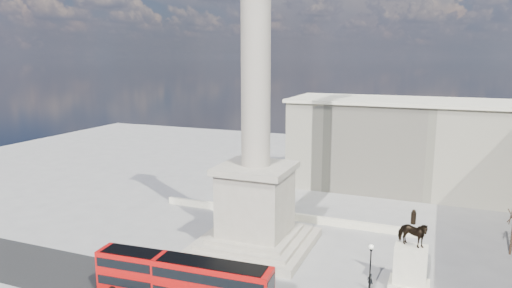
{
  "coord_description": "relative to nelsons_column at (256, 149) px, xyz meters",
  "views": [
    {
      "loc": [
        20.82,
        -46.57,
        24.13
      ],
      "look_at": [
        0.77,
        3.17,
        13.88
      ],
      "focal_mm": 32.0,
      "sensor_mm": 36.0,
      "label": 1
    }
  ],
  "objects": [
    {
      "name": "red_bus_b",
      "position": [
        1.81,
        -15.56,
        -10.39
      ],
      "size": [
        12.02,
        3.37,
        4.82
      ],
      "rotation": [
        0.0,
        0.0,
        0.05
      ],
      "color": "#B20A09",
      "rests_on": "ground"
    },
    {
      "name": "pedestrian_crossing",
      "position": [
        15.39,
        -5.97,
        -12.01
      ],
      "size": [
        1.0,
        1.12,
        1.82
      ],
      "primitive_type": "imported",
      "rotation": [
        0.0,
        0.0,
        2.21
      ],
      "color": "#232629",
      "rests_on": "ground"
    },
    {
      "name": "building_northeast",
      "position": [
        20.0,
        35.0,
        -4.59
      ],
      "size": [
        51.0,
        17.0,
        16.6
      ],
      "color": "beige",
      "rests_on": "ground"
    },
    {
      "name": "balustrade_wall",
      "position": [
        0.0,
        11.0,
        -12.37
      ],
      "size": [
        40.0,
        0.6,
        1.1
      ],
      "primitive_type": "cube",
      "color": "beige",
      "rests_on": "ground"
    },
    {
      "name": "nelsons_column",
      "position": [
        0.0,
        0.0,
        0.0
      ],
      "size": [
        14.0,
        14.0,
        49.85
      ],
      "color": "#AEA591",
      "rests_on": "ground"
    },
    {
      "name": "equestrian_statue",
      "position": [
        19.17,
        -3.75,
        -9.9
      ],
      "size": [
        4.17,
        3.13,
        8.64
      ],
      "color": "beige",
      "rests_on": "ground"
    },
    {
      "name": "red_bus_a",
      "position": [
        -5.01,
        -15.67,
        -10.47
      ],
      "size": [
        11.67,
        3.47,
        4.67
      ],
      "rotation": [
        0.0,
        0.0,
        0.07
      ],
      "color": "#B20A09",
      "rests_on": "ground"
    },
    {
      "name": "victorian_lamp",
      "position": [
        15.51,
        -7.51,
        -9.56
      ],
      "size": [
        0.49,
        0.49,
        5.7
      ],
      "rotation": [
        0.0,
        0.0,
        -0.41
      ],
      "color": "black",
      "rests_on": "ground"
    },
    {
      "name": "ground",
      "position": [
        0.0,
        -5.0,
        -12.92
      ],
      "size": [
        180.0,
        180.0,
        0.0
      ],
      "primitive_type": "plane",
      "color": "gray",
      "rests_on": "ground"
    }
  ]
}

